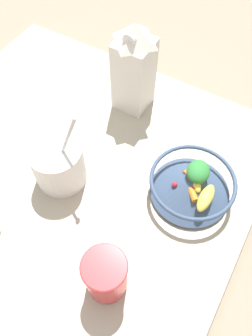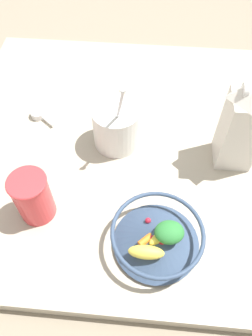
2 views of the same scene
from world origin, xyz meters
name	(u,v)px [view 2 (image 2 of 2)]	position (x,y,z in m)	size (l,w,h in m)	color
ground_plane	(117,149)	(0.00, 0.00, 0.00)	(6.00, 6.00, 0.00)	gray
countertop	(117,144)	(0.00, 0.00, 0.02)	(0.96, 0.96, 0.04)	#B2A893
fruit_bowl	(157,237)	(0.31, 0.13, 0.08)	(0.21, 0.21, 0.09)	#384C6B
milk_carton	(243,124)	(0.04, 0.32, 0.18)	(0.09, 0.09, 0.27)	silver
yogurt_tub	(116,125)	(0.01, 0.00, 0.11)	(0.14, 0.13, 0.25)	white
drinking_cup	(33,197)	(0.25, -0.17, 0.11)	(0.09, 0.09, 0.13)	#DB383D
measuring_scoop	(39,114)	(-0.07, -0.25, 0.05)	(0.07, 0.08, 0.02)	white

